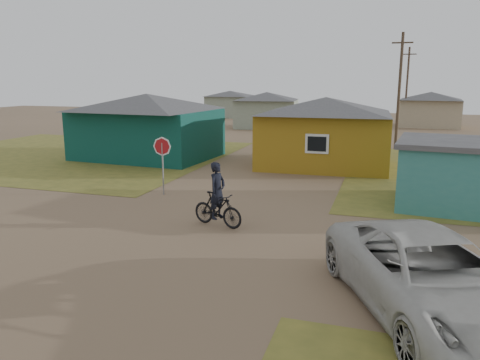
# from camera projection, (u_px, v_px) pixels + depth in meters

# --- Properties ---
(ground) EXTENTS (120.00, 120.00, 0.00)m
(ground) POSITION_uv_depth(u_px,v_px,m) (184.00, 238.00, 14.66)
(ground) COLOR #7D6248
(grass_nw) EXTENTS (20.00, 18.00, 0.00)m
(grass_nw) POSITION_uv_depth(u_px,v_px,m) (71.00, 154.00, 30.88)
(grass_nw) COLOR olive
(grass_nw) RESTS_ON ground
(house_teal) EXTENTS (8.93, 7.08, 4.00)m
(house_teal) POSITION_uv_depth(u_px,v_px,m) (147.00, 125.00, 29.30)
(house_teal) COLOR #0A3A32
(house_teal) RESTS_ON ground
(house_yellow) EXTENTS (7.72, 6.76, 3.90)m
(house_yellow) POSITION_uv_depth(u_px,v_px,m) (325.00, 131.00, 26.55)
(house_yellow) COLOR #9A7217
(house_yellow) RESTS_ON ground
(house_pale_west) EXTENTS (7.04, 6.15, 3.60)m
(house_pale_west) POSITION_uv_depth(u_px,v_px,m) (267.00, 109.00, 47.73)
(house_pale_west) COLOR gray
(house_pale_west) RESTS_ON ground
(house_beige_east) EXTENTS (6.95, 6.05, 3.60)m
(house_beige_east) POSITION_uv_depth(u_px,v_px,m) (430.00, 109.00, 48.63)
(house_beige_east) COLOR tan
(house_beige_east) RESTS_ON ground
(house_pale_north) EXTENTS (6.28, 5.81, 3.40)m
(house_pale_north) POSITION_uv_depth(u_px,v_px,m) (230.00, 103.00, 61.28)
(house_pale_north) COLOR gray
(house_pale_north) RESTS_ON ground
(utility_pole_near) EXTENTS (1.40, 0.20, 8.00)m
(utility_pole_near) POSITION_uv_depth(u_px,v_px,m) (399.00, 90.00, 32.39)
(utility_pole_near) COLOR #4B392D
(utility_pole_near) RESTS_ON ground
(utility_pole_far) EXTENTS (1.40, 0.20, 8.00)m
(utility_pole_far) POSITION_uv_depth(u_px,v_px,m) (407.00, 87.00, 47.02)
(utility_pole_far) COLOR #4B392D
(utility_pole_far) RESTS_ON ground
(stop_sign) EXTENTS (0.77, 0.35, 2.50)m
(stop_sign) POSITION_uv_depth(u_px,v_px,m) (162.00, 152.00, 19.78)
(stop_sign) COLOR gray
(stop_sign) RESTS_ON ground
(cyclist) EXTENTS (2.01, 1.07, 2.19)m
(cyclist) POSITION_uv_depth(u_px,v_px,m) (218.00, 203.00, 15.70)
(cyclist) COLOR black
(cyclist) RESTS_ON ground
(vehicle) EXTENTS (5.18, 6.83, 1.72)m
(vehicle) POSITION_uv_depth(u_px,v_px,m) (430.00, 276.00, 9.72)
(vehicle) COLOR #B5B5B1
(vehicle) RESTS_ON ground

